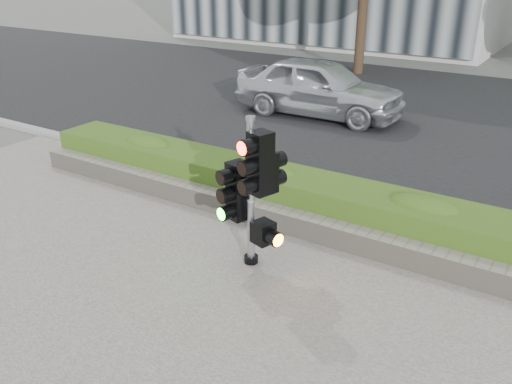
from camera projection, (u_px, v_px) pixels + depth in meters
ground at (244, 298)px, 7.03m from camera, size 120.00×120.00×0.00m
road at (447, 119)px, 14.76m from camera, size 60.00×13.00×0.02m
curb at (344, 207)px, 9.44m from camera, size 60.00×0.25×0.12m
stone_wall at (312, 227)px, 8.42m from camera, size 12.00×0.32×0.34m
hedge at (330, 203)px, 8.86m from camera, size 12.00×1.00×0.68m
traffic_signal at (254, 186)px, 7.32m from camera, size 0.80×0.65×2.16m
car_silver at (319, 87)px, 14.71m from camera, size 4.66×1.95×1.58m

